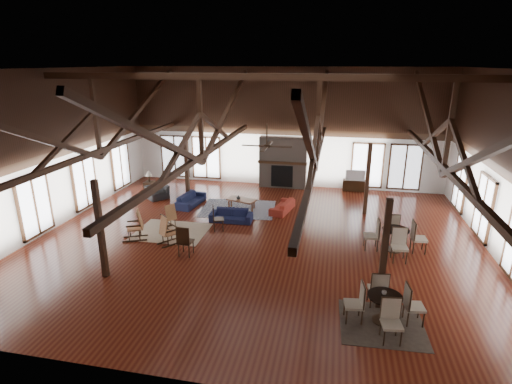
% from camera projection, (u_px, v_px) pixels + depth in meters
% --- Properties ---
extents(floor, '(16.00, 16.00, 0.00)m').
position_uv_depth(floor, '(257.00, 239.00, 14.66)').
color(floor, '#572212').
rests_on(floor, ground).
extents(ceiling, '(16.00, 14.00, 0.02)m').
position_uv_depth(ceiling, '(258.00, 69.00, 12.80)').
color(ceiling, black).
rests_on(ceiling, wall_back).
extents(wall_back, '(16.00, 0.02, 6.00)m').
position_uv_depth(wall_back, '(285.00, 128.00, 20.25)').
color(wall_back, white).
rests_on(wall_back, floor).
extents(wall_front, '(16.00, 0.02, 6.00)m').
position_uv_depth(wall_front, '(181.00, 249.00, 7.21)').
color(wall_front, white).
rests_on(wall_front, floor).
extents(wall_left, '(0.02, 14.00, 6.00)m').
position_uv_depth(wall_left, '(53.00, 150.00, 15.26)').
color(wall_left, white).
rests_on(wall_left, floor).
extents(roof_truss, '(15.60, 14.07, 3.14)m').
position_uv_depth(roof_truss, '(257.00, 130.00, 13.41)').
color(roof_truss, black).
rests_on(roof_truss, wall_back).
extents(post_grid, '(8.16, 7.16, 3.05)m').
position_uv_depth(post_grid, '(257.00, 200.00, 14.19)').
color(post_grid, black).
rests_on(post_grid, floor).
extents(fireplace, '(2.50, 0.69, 2.60)m').
position_uv_depth(fireplace, '(283.00, 163.00, 20.47)').
color(fireplace, '#706155').
rests_on(fireplace, floor).
extents(ceiling_fan, '(1.60, 1.60, 0.75)m').
position_uv_depth(ceiling_fan, '(267.00, 145.00, 12.48)').
color(ceiling_fan, black).
rests_on(ceiling_fan, roof_truss).
extents(sofa_navy_front, '(1.75, 0.73, 0.50)m').
position_uv_depth(sofa_navy_front, '(231.00, 216.00, 16.25)').
color(sofa_navy_front, '#141939').
rests_on(sofa_navy_front, floor).
extents(sofa_navy_left, '(1.86, 0.92, 0.52)m').
position_uv_depth(sofa_navy_left, '(191.00, 199.00, 18.11)').
color(sofa_navy_left, '#171C3F').
rests_on(sofa_navy_left, floor).
extents(sofa_orange, '(1.75, 0.98, 0.48)m').
position_uv_depth(sofa_orange, '(282.00, 206.00, 17.35)').
color(sofa_orange, maroon).
rests_on(sofa_orange, floor).
extents(coffee_table, '(1.37, 0.96, 0.48)m').
position_uv_depth(coffee_table, '(242.00, 200.00, 17.53)').
color(coffee_table, brown).
rests_on(coffee_table, floor).
extents(vase, '(0.19, 0.19, 0.18)m').
position_uv_depth(vase, '(238.00, 197.00, 17.46)').
color(vase, '#B2B2B2').
rests_on(vase, coffee_table).
extents(armchair, '(1.24, 1.26, 0.62)m').
position_uv_depth(armchair, '(157.00, 192.00, 18.99)').
color(armchair, '#2A2A2C').
rests_on(armchair, floor).
extents(side_table_lamp, '(0.47, 0.47, 1.20)m').
position_uv_depth(side_table_lamp, '(150.00, 185.00, 19.57)').
color(side_table_lamp, black).
rests_on(side_table_lamp, floor).
extents(rocking_chair_a, '(0.85, 0.77, 0.98)m').
position_uv_depth(rocking_chair_a, '(170.00, 217.00, 15.55)').
color(rocking_chair_a, '#99623A').
rests_on(rocking_chair_a, floor).
extents(rocking_chair_b, '(0.85, 0.91, 1.06)m').
position_uv_depth(rocking_chair_b, '(167.00, 231.00, 14.12)').
color(rocking_chair_b, '#99623A').
rests_on(rocking_chair_b, floor).
extents(rocking_chair_c, '(0.99, 0.77, 1.13)m').
position_uv_depth(rocking_chair_c, '(137.00, 225.00, 14.54)').
color(rocking_chair_c, '#99623A').
rests_on(rocking_chair_c, floor).
extents(side_chair_a, '(0.53, 0.53, 0.98)m').
position_uv_depth(side_chair_a, '(216.00, 216.00, 15.30)').
color(side_chair_a, black).
rests_on(side_chair_a, floor).
extents(side_chair_b, '(0.47, 0.47, 1.08)m').
position_uv_depth(side_chair_b, '(184.00, 239.00, 13.20)').
color(side_chair_b, black).
rests_on(side_chair_b, floor).
extents(cafe_table_near, '(2.00, 2.00, 1.03)m').
position_uv_depth(cafe_table_near, '(384.00, 304.00, 9.88)').
color(cafe_table_near, black).
rests_on(cafe_table_near, floor).
extents(cafe_table_far, '(2.11, 2.11, 1.09)m').
position_uv_depth(cafe_table_far, '(395.00, 236.00, 13.65)').
color(cafe_table_far, black).
rests_on(cafe_table_far, floor).
extents(cup_near, '(0.13, 0.13, 0.09)m').
position_uv_depth(cup_near, '(384.00, 293.00, 9.85)').
color(cup_near, '#B2B2B2').
rests_on(cup_near, cafe_table_near).
extents(cup_far, '(0.13, 0.13, 0.09)m').
position_uv_depth(cup_far, '(397.00, 229.00, 13.50)').
color(cup_far, '#B2B2B2').
rests_on(cup_far, cafe_table_far).
extents(tv_console, '(1.08, 0.41, 0.54)m').
position_uv_depth(tv_console, '(354.00, 185.00, 20.17)').
color(tv_console, black).
rests_on(tv_console, floor).
extents(television, '(0.96, 0.20, 0.55)m').
position_uv_depth(television, '(355.00, 175.00, 20.00)').
color(television, '#B2B2B2').
rests_on(television, tv_console).
extents(rug_tan, '(2.68, 2.11, 0.01)m').
position_uv_depth(rug_tan, '(171.00, 232.00, 15.31)').
color(rug_tan, tan).
rests_on(rug_tan, floor).
extents(rug_navy, '(3.39, 2.67, 0.01)m').
position_uv_depth(rug_navy, '(238.00, 209.00, 17.71)').
color(rug_navy, '#172042').
rests_on(rug_navy, floor).
extents(rug_dark, '(2.12, 1.94, 0.01)m').
position_uv_depth(rug_dark, '(382.00, 324.00, 9.92)').
color(rug_dark, black).
rests_on(rug_dark, floor).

